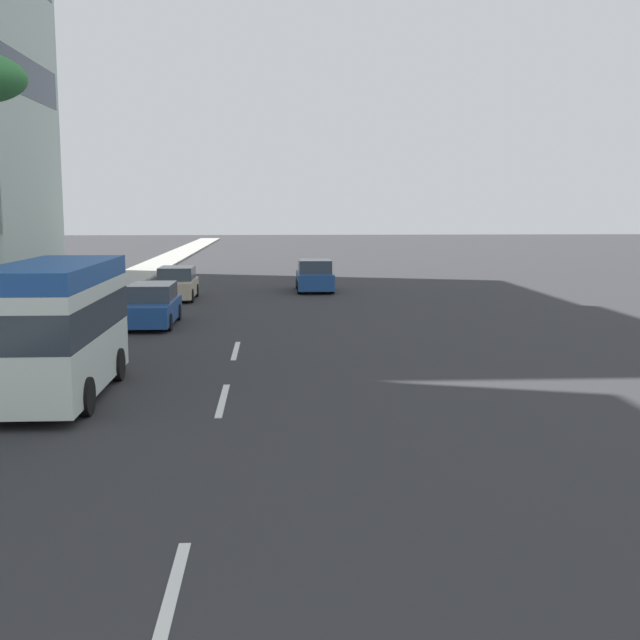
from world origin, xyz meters
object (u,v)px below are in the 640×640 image
Objects in this scene: minibus_second at (57,324)px; car_fourth at (152,306)px; car_lead at (315,276)px; car_third at (177,284)px.

minibus_second reaches higher than car_fourth.
minibus_second is at bearing -2.14° from car_fourth.
car_lead is at bearing 163.05° from minibus_second.
minibus_second reaches higher than car_lead.
car_lead is at bearing 150.76° from car_fourth.
car_fourth is at bearing 177.86° from minibus_second.
minibus_second is 20.25m from car_third.
car_third is (20.23, -0.33, -0.98)m from minibus_second.
car_third is 8.64m from car_fourth.
car_fourth is at bearing 0.70° from car_third.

